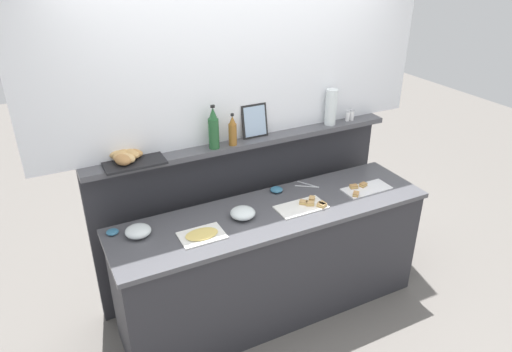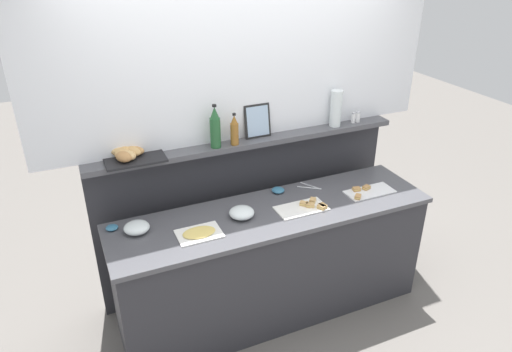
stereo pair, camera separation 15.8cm
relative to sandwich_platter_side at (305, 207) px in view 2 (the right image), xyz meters
The scene contains 19 objects.
ground_plane 1.15m from the sandwich_platter_side, 108.46° to the left, with size 12.00×12.00×0.00m, color slate.
buffet_counter 0.51m from the sandwich_platter_side, 164.58° to the left, with size 2.32×0.62×0.90m.
back_ledge_unit 0.64m from the sandwich_platter_side, 111.92° to the left, with size 2.40×0.22×1.29m.
upper_wall_panel 1.20m from the sandwich_platter_side, 111.08° to the left, with size 3.00×0.08×1.31m, color white.
sandwich_platter_side is the anchor object (origin of this frame).
sandwich_platter_rear 0.55m from the sandwich_platter_side, ahead, with size 0.38×0.17×0.04m.
cold_cuts_platter 0.79m from the sandwich_platter_side, behind, with size 0.29×0.20×0.02m.
glass_bowl_large 0.46m from the sandwich_platter_side, behind, with size 0.17×0.17×0.07m.
glass_bowl_medium 1.16m from the sandwich_platter_side, behind, with size 0.17×0.17×0.07m.
condiment_bowl_dark 1.33m from the sandwich_platter_side, 167.97° to the left, with size 0.08×0.08×0.03m, color teal.
condiment_bowl_red 0.30m from the sandwich_platter_side, 103.46° to the left, with size 0.10×0.10×0.03m, color teal.
serving_tongs 0.32m from the sandwich_platter_side, 53.63° to the left, with size 0.16×0.17×0.01m.
vinegar_bottle_amber 0.74m from the sandwich_platter_side, 128.67° to the left, with size 0.06×0.06×0.24m.
wine_bottle_green 0.84m from the sandwich_platter_side, 137.67° to the left, with size 0.08×0.08×0.32m.
salt_shaker 0.93m from the sandwich_platter_side, 34.75° to the left, with size 0.03×0.03×0.09m.
pepper_shaker 0.96m from the sandwich_platter_side, 33.09° to the left, with size 0.03×0.03×0.09m.
bread_basket 1.28m from the sandwich_platter_side, 155.57° to the left, with size 0.40×0.27×0.08m.
framed_picture 0.73m from the sandwich_platter_side, 105.78° to the left, with size 0.20×0.06×0.25m.
water_carafe 0.86m from the sandwich_platter_side, 42.90° to the left, with size 0.09×0.09×0.29m, color silver.
Camera 2 is at (-1.25, -2.55, 2.63)m, focal length 33.10 mm.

